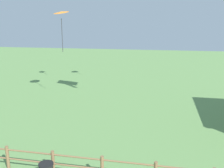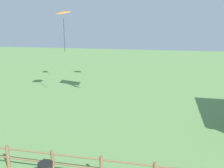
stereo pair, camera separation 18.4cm
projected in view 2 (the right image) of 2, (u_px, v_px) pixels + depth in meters
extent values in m
cylinder|color=brown|center=(8.00, 156.00, 10.85)|extent=(0.14, 0.14, 1.05)
cylinder|color=brown|center=(53.00, 162.00, 10.41)|extent=(0.14, 0.14, 1.05)
cylinder|color=brown|center=(101.00, 168.00, 9.98)|extent=(0.14, 0.14, 1.05)
cylinder|color=brown|center=(101.00, 160.00, 9.89)|extent=(21.04, 0.07, 0.07)
cylinder|color=black|center=(45.00, 164.00, 9.64)|extent=(0.59, 0.59, 0.04)
cone|color=orange|center=(63.00, 12.00, 18.71)|extent=(1.53, 1.53, 0.33)
cylinder|color=#333338|center=(64.00, 35.00, 19.12)|extent=(0.05, 0.05, 2.51)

